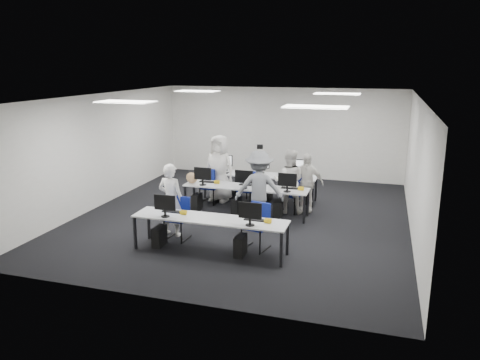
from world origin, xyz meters
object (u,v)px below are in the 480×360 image
(chair_6, at_px, (250,193))
(photographer, at_px, (259,188))
(student_1, at_px, (289,181))
(chair_7, at_px, (295,197))
(desk_front, at_px, (210,220))
(student_3, at_px, (306,182))
(chair_1, at_px, (256,235))
(chair_4, at_px, (291,201))
(chair_3, at_px, (246,196))
(chair_5, at_px, (213,190))
(desk_mid, at_px, (246,188))
(chair_0, at_px, (178,226))
(student_0, at_px, (171,200))
(chair_2, at_px, (210,193))
(student_2, at_px, (219,168))

(chair_6, bearing_deg, photographer, -59.57)
(student_1, distance_m, photographer, 1.21)
(photographer, bearing_deg, chair_7, -122.62)
(desk_front, distance_m, student_3, 3.61)
(chair_1, bearing_deg, chair_4, 97.85)
(chair_3, xyz_separation_m, chair_5, (-1.06, 0.26, 0.01))
(chair_5, xyz_separation_m, chair_6, (1.08, 0.04, -0.01))
(student_1, bearing_deg, student_3, -156.45)
(chair_3, distance_m, chair_4, 1.26)
(chair_6, xyz_separation_m, photographer, (0.66, -1.56, 0.60))
(desk_mid, bearing_deg, chair_0, -113.89)
(chair_3, relative_size, chair_7, 0.96)
(chair_1, height_order, student_1, student_1)
(student_1, bearing_deg, student_0, 38.36)
(chair_2, bearing_deg, chair_6, 15.21)
(chair_6, xyz_separation_m, student_1, (1.16, -0.46, 0.54))
(chair_6, bearing_deg, chair_3, -87.81)
(student_1, bearing_deg, chair_7, -110.48)
(chair_2, bearing_deg, chair_5, 90.60)
(student_0, height_order, photographer, photographer)
(chair_5, height_order, chair_7, chair_7)
(chair_0, relative_size, chair_6, 0.99)
(chair_0, relative_size, student_1, 0.56)
(chair_5, relative_size, photographer, 0.54)
(student_2, bearing_deg, chair_3, -9.55)
(chair_0, height_order, chair_6, chair_6)
(chair_3, height_order, student_3, student_3)
(chair_3, bearing_deg, desk_front, -82.07)
(student_0, height_order, student_1, student_1)
(chair_1, xyz_separation_m, student_1, (0.15, 2.61, 0.53))
(chair_3, height_order, chair_6, chair_3)
(chair_3, xyz_separation_m, student_1, (1.19, -0.16, 0.53))
(chair_2, distance_m, chair_5, 0.23)
(chair_2, xyz_separation_m, student_3, (2.65, 0.07, 0.49))
(chair_7, height_order, photographer, photographer)
(chair_3, bearing_deg, chair_7, 16.84)
(chair_2, height_order, student_0, student_0)
(chair_0, xyz_separation_m, photographer, (1.46, 1.48, 0.61))
(student_0, bearing_deg, chair_4, -126.82)
(chair_5, bearing_deg, desk_front, -54.86)
(chair_0, height_order, chair_4, chair_0)
(chair_0, xyz_separation_m, student_3, (2.35, 2.84, 0.48))
(chair_1, distance_m, chair_3, 2.95)
(student_1, relative_size, student_2, 0.89)
(desk_mid, bearing_deg, chair_7, 38.96)
(desk_mid, bearing_deg, chair_5, 144.44)
(chair_1, bearing_deg, chair_6, 120.70)
(chair_5, bearing_deg, chair_0, -68.78)
(chair_4, height_order, student_1, student_1)
(chair_3, bearing_deg, student_2, 164.50)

